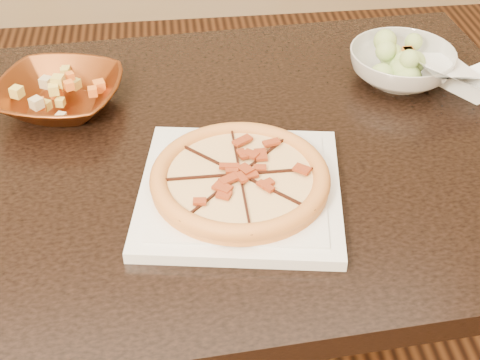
{
  "coord_description": "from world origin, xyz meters",
  "views": [
    {
      "loc": [
        0.01,
        -0.92,
        1.39
      ],
      "look_at": [
        0.09,
        -0.17,
        0.78
      ],
      "focal_mm": 50.0,
      "sensor_mm": 36.0,
      "label": 1
    }
  ],
  "objects_px": {
    "plate": "(240,190)",
    "bronze_bowl": "(60,95)",
    "dining_table": "(184,203)",
    "pizza": "(240,178)",
    "salad_bowl": "(401,65)"
  },
  "relations": [
    {
      "from": "dining_table",
      "to": "salad_bowl",
      "type": "relative_size",
      "value": 6.8
    },
    {
      "from": "dining_table",
      "to": "salad_bowl",
      "type": "distance_m",
      "value": 0.47
    },
    {
      "from": "bronze_bowl",
      "to": "dining_table",
      "type": "bearing_deg",
      "value": -36.33
    },
    {
      "from": "dining_table",
      "to": "bronze_bowl",
      "type": "bearing_deg",
      "value": 143.67
    },
    {
      "from": "pizza",
      "to": "bronze_bowl",
      "type": "height_order",
      "value": "bronze_bowl"
    },
    {
      "from": "plate",
      "to": "bronze_bowl",
      "type": "bearing_deg",
      "value": 136.12
    },
    {
      "from": "dining_table",
      "to": "plate",
      "type": "height_order",
      "value": "plate"
    },
    {
      "from": "dining_table",
      "to": "salad_bowl",
      "type": "xyz_separation_m",
      "value": [
        0.42,
        0.17,
        0.15
      ]
    },
    {
      "from": "pizza",
      "to": "salad_bowl",
      "type": "xyz_separation_m",
      "value": [
        0.33,
        0.3,
        -0.0
      ]
    },
    {
      "from": "bronze_bowl",
      "to": "salad_bowl",
      "type": "distance_m",
      "value": 0.62
    },
    {
      "from": "salad_bowl",
      "to": "bronze_bowl",
      "type": "bearing_deg",
      "value": -177.61
    },
    {
      "from": "dining_table",
      "to": "pizza",
      "type": "height_order",
      "value": "pizza"
    },
    {
      "from": "dining_table",
      "to": "salad_bowl",
      "type": "bearing_deg",
      "value": 22.66
    },
    {
      "from": "plate",
      "to": "salad_bowl",
      "type": "height_order",
      "value": "salad_bowl"
    },
    {
      "from": "dining_table",
      "to": "plate",
      "type": "xyz_separation_m",
      "value": [
        0.08,
        -0.12,
        0.13
      ]
    }
  ]
}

